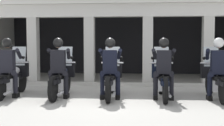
{
  "coord_description": "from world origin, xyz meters",
  "views": [
    {
      "loc": [
        0.69,
        -7.57,
        1.44
      ],
      "look_at": [
        0.0,
        0.56,
        0.9
      ],
      "focal_mm": 47.66,
      "sensor_mm": 36.0,
      "label": 1
    }
  ],
  "objects_px": {
    "motorcycle_far_left": "(13,78)",
    "police_officer_left": "(59,63)",
    "police_officer_center": "(110,63)",
    "police_officer_right": "(164,63)",
    "motorcycle_far_right": "(215,79)",
    "police_officer_far_right": "(218,63)",
    "motorcycle_center": "(111,79)",
    "motorcycle_left": "(62,78)",
    "police_officer_far_left": "(8,62)",
    "motorcycle_right": "(163,79)"
  },
  "relations": [
    {
      "from": "police_officer_far_right",
      "to": "police_officer_right",
      "type": "bearing_deg",
      "value": 175.07
    },
    {
      "from": "motorcycle_right",
      "to": "motorcycle_far_right",
      "type": "distance_m",
      "value": 1.36
    },
    {
      "from": "police_officer_center",
      "to": "police_officer_right",
      "type": "bearing_deg",
      "value": -6.33
    },
    {
      "from": "motorcycle_far_left",
      "to": "police_officer_left",
      "type": "relative_size",
      "value": 1.29
    },
    {
      "from": "police_officer_left",
      "to": "police_officer_far_right",
      "type": "relative_size",
      "value": 1.0
    },
    {
      "from": "motorcycle_left",
      "to": "motorcycle_center",
      "type": "xyz_separation_m",
      "value": [
        1.36,
        -0.03,
        0.0
      ]
    },
    {
      "from": "motorcycle_left",
      "to": "motorcycle_center",
      "type": "bearing_deg",
      "value": -12.04
    },
    {
      "from": "police_officer_far_left",
      "to": "motorcycle_left",
      "type": "relative_size",
      "value": 0.78
    },
    {
      "from": "motorcycle_far_left",
      "to": "police_officer_far_left",
      "type": "bearing_deg",
      "value": -93.57
    },
    {
      "from": "police_officer_far_left",
      "to": "police_officer_center",
      "type": "bearing_deg",
      "value": -3.48
    },
    {
      "from": "police_officer_center",
      "to": "police_officer_right",
      "type": "xyz_separation_m",
      "value": [
        1.36,
        0.03,
        0.0
      ]
    },
    {
      "from": "police_officer_left",
      "to": "police_officer_center",
      "type": "height_order",
      "value": "same"
    },
    {
      "from": "motorcycle_left",
      "to": "motorcycle_right",
      "type": "xyz_separation_m",
      "value": [
        2.72,
        0.0,
        0.0
      ]
    },
    {
      "from": "motorcycle_far_right",
      "to": "police_officer_right",
      "type": "bearing_deg",
      "value": -173.27
    },
    {
      "from": "police_officer_right",
      "to": "motorcycle_far_right",
      "type": "bearing_deg",
      "value": 7.73
    },
    {
      "from": "motorcycle_left",
      "to": "motorcycle_far_right",
      "type": "xyz_separation_m",
      "value": [
        4.09,
        0.05,
        0.0
      ]
    },
    {
      "from": "police_officer_far_left",
      "to": "motorcycle_right",
      "type": "height_order",
      "value": "police_officer_far_left"
    },
    {
      "from": "motorcycle_left",
      "to": "police_officer_far_right",
      "type": "distance_m",
      "value": 4.12
    },
    {
      "from": "police_officer_far_left",
      "to": "motorcycle_right",
      "type": "relative_size",
      "value": 0.78
    },
    {
      "from": "motorcycle_left",
      "to": "motorcycle_center",
      "type": "height_order",
      "value": "same"
    },
    {
      "from": "police_officer_right",
      "to": "police_officer_center",
      "type": "bearing_deg",
      "value": 175.59
    },
    {
      "from": "motorcycle_left",
      "to": "police_officer_far_right",
      "type": "xyz_separation_m",
      "value": [
        4.08,
        -0.24,
        0.44
      ]
    },
    {
      "from": "police_officer_far_left",
      "to": "motorcycle_right",
      "type": "bearing_deg",
      "value": 0.98
    },
    {
      "from": "police_officer_far_left",
      "to": "motorcycle_left",
      "type": "distance_m",
      "value": 1.46
    },
    {
      "from": "motorcycle_left",
      "to": "police_officer_left",
      "type": "distance_m",
      "value": 0.52
    },
    {
      "from": "motorcycle_left",
      "to": "police_officer_far_left",
      "type": "bearing_deg",
      "value": -178.33
    },
    {
      "from": "motorcycle_right",
      "to": "motorcycle_far_right",
      "type": "bearing_deg",
      "value": -3.94
    },
    {
      "from": "police_officer_far_left",
      "to": "police_officer_right",
      "type": "distance_m",
      "value": 4.09
    },
    {
      "from": "motorcycle_left",
      "to": "police_officer_center",
      "type": "bearing_deg",
      "value": -23.76
    },
    {
      "from": "police_officer_far_left",
      "to": "police_officer_left",
      "type": "bearing_deg",
      "value": -2.48
    },
    {
      "from": "motorcycle_far_left",
      "to": "police_officer_center",
      "type": "distance_m",
      "value": 2.77
    },
    {
      "from": "police_officer_left",
      "to": "police_officer_center",
      "type": "xyz_separation_m",
      "value": [
        1.36,
        -0.03,
        0.0
      ]
    },
    {
      "from": "police_officer_far_left",
      "to": "motorcycle_far_right",
      "type": "xyz_separation_m",
      "value": [
        5.45,
        0.35,
        -0.44
      ]
    },
    {
      "from": "motorcycle_far_left",
      "to": "police_officer_left",
      "type": "bearing_deg",
      "value": -14.28
    },
    {
      "from": "police_officer_center",
      "to": "motorcycle_far_right",
      "type": "relative_size",
      "value": 0.78
    },
    {
      "from": "motorcycle_far_left",
      "to": "motorcycle_left",
      "type": "height_order",
      "value": "same"
    },
    {
      "from": "motorcycle_center",
      "to": "police_officer_left",
      "type": "bearing_deg",
      "value": -177.03
    },
    {
      "from": "police_officer_far_left",
      "to": "police_officer_left",
      "type": "height_order",
      "value": "same"
    },
    {
      "from": "motorcycle_center",
      "to": "motorcycle_far_right",
      "type": "height_order",
      "value": "same"
    },
    {
      "from": "police_officer_right",
      "to": "motorcycle_far_right",
      "type": "distance_m",
      "value": 1.47
    },
    {
      "from": "motorcycle_far_right",
      "to": "police_officer_far_right",
      "type": "bearing_deg",
      "value": -96.98
    },
    {
      "from": "police_officer_center",
      "to": "motorcycle_right",
      "type": "relative_size",
      "value": 0.78
    },
    {
      "from": "police_officer_far_left",
      "to": "police_officer_right",
      "type": "relative_size",
      "value": 1.0
    },
    {
      "from": "motorcycle_far_left",
      "to": "motorcycle_right",
      "type": "xyz_separation_m",
      "value": [
        4.09,
        0.02,
        0.0
      ]
    },
    {
      "from": "motorcycle_far_left",
      "to": "police_officer_far_right",
      "type": "distance_m",
      "value": 5.47
    },
    {
      "from": "motorcycle_center",
      "to": "police_officer_far_right",
      "type": "bearing_deg",
      "value": -12.05
    },
    {
      "from": "police_officer_center",
      "to": "motorcycle_right",
      "type": "bearing_deg",
      "value": 5.36
    },
    {
      "from": "motorcycle_left",
      "to": "motorcycle_right",
      "type": "relative_size",
      "value": 1.0
    },
    {
      "from": "police_officer_left",
      "to": "police_officer_right",
      "type": "xyz_separation_m",
      "value": [
        2.72,
        0.0,
        0.0
      ]
    },
    {
      "from": "motorcycle_left",
      "to": "police_officer_center",
      "type": "distance_m",
      "value": 1.46
    }
  ]
}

